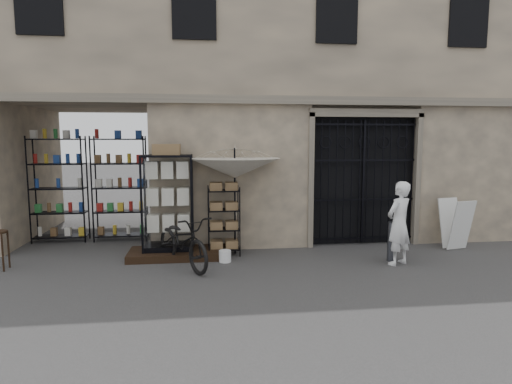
{
  "coord_description": "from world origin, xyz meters",
  "views": [
    {
      "loc": [
        -1.86,
        -7.19,
        2.41
      ],
      "look_at": [
        -0.8,
        1.4,
        1.35
      ],
      "focal_mm": 30.0,
      "sensor_mm": 36.0,
      "label": 1
    }
  ],
  "objects": [
    {
      "name": "ground",
      "position": [
        0.0,
        0.0,
        0.0
      ],
      "size": [
        80.0,
        80.0,
        0.0
      ],
      "primitive_type": "plane",
      "color": "black",
      "rests_on": "ground"
    },
    {
      "name": "main_building",
      "position": [
        0.0,
        4.0,
        4.5
      ],
      "size": [
        14.0,
        4.0,
        9.0
      ],
      "primitive_type": "cube",
      "color": "tan",
      "rests_on": "ground"
    },
    {
      "name": "shop_recess",
      "position": [
        -4.5,
        2.8,
        1.5
      ],
      "size": [
        3.0,
        1.7,
        3.0
      ],
      "primitive_type": "cube",
      "color": "black",
      "rests_on": "ground"
    },
    {
      "name": "shop_shelving",
      "position": [
        -4.55,
        3.3,
        1.25
      ],
      "size": [
        2.7,
        0.5,
        2.5
      ],
      "primitive_type": "cube",
      "color": "black",
      "rests_on": "ground"
    },
    {
      "name": "iron_gate",
      "position": [
        1.75,
        2.28,
        1.5
      ],
      "size": [
        2.5,
        0.21,
        3.0
      ],
      "color": "black",
      "rests_on": "ground"
    },
    {
      "name": "step_platform",
      "position": [
        -2.4,
        1.55,
        0.07
      ],
      "size": [
        2.0,
        0.9,
        0.15
      ],
      "primitive_type": "cube",
      "color": "black",
      "rests_on": "ground"
    },
    {
      "name": "display_cabinet",
      "position": [
        -2.59,
        1.63,
        1.03
      ],
      "size": [
        1.09,
        0.8,
        2.12
      ],
      "rotation": [
        0.0,
        0.0,
        0.22
      ],
      "color": "black",
      "rests_on": "step_platform"
    },
    {
      "name": "wire_rack",
      "position": [
        -1.45,
        1.65,
        0.71
      ],
      "size": [
        0.66,
        0.5,
        1.45
      ],
      "rotation": [
        0.0,
        0.0,
        -0.07
      ],
      "color": "black",
      "rests_on": "ground"
    },
    {
      "name": "market_umbrella",
      "position": [
        -1.21,
        1.68,
        1.94
      ],
      "size": [
        2.1,
        2.12,
        2.69
      ],
      "rotation": [
        0.0,
        0.0,
        -0.33
      ],
      "color": "black",
      "rests_on": "ground"
    },
    {
      "name": "white_bucket",
      "position": [
        -1.46,
        1.08,
        0.12
      ],
      "size": [
        0.25,
        0.25,
        0.23
      ],
      "primitive_type": "cylinder",
      "rotation": [
        0.0,
        0.0,
        -0.03
      ],
      "color": "white",
      "rests_on": "ground"
    },
    {
      "name": "bicycle",
      "position": [
        -2.27,
        0.87,
        0.0
      ],
      "size": [
        1.07,
        1.2,
        1.91
      ],
      "primitive_type": "imported",
      "rotation": [
        0.0,
        0.0,
        0.51
      ],
      "color": "black",
      "rests_on": "ground"
    },
    {
      "name": "steel_bollard",
      "position": [
        1.83,
        0.75,
        0.4
      ],
      "size": [
        0.16,
        0.16,
        0.79
      ],
      "primitive_type": "cylinder",
      "rotation": [
        0.0,
        0.0,
        0.15
      ],
      "color": "#43454D",
      "rests_on": "ground"
    },
    {
      "name": "shopkeeper",
      "position": [
        1.87,
        0.51,
        0.0
      ],
      "size": [
        1.31,
        1.7,
        0.39
      ],
      "primitive_type": "imported",
      "rotation": [
        0.0,
        0.0,
        3.66
      ],
      "color": "white",
      "rests_on": "ground"
    },
    {
      "name": "easel_sign",
      "position": [
        3.65,
        1.47,
        0.57
      ],
      "size": [
        0.63,
        0.69,
        1.09
      ],
      "rotation": [
        0.0,
        0.0,
        0.21
      ],
      "color": "silver",
      "rests_on": "ground"
    }
  ]
}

